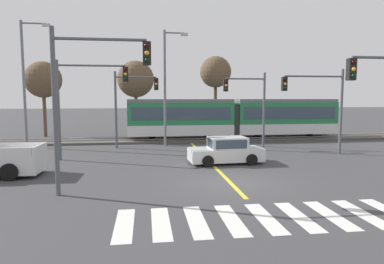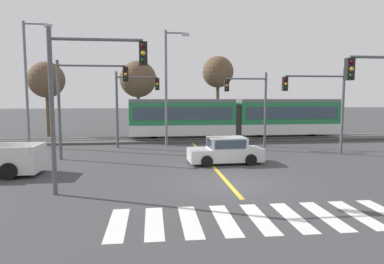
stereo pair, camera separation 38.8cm
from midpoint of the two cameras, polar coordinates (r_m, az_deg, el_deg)
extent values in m
plane|color=#3D3D3F|center=(15.46, 5.75, -8.47)|extent=(200.00, 200.00, 0.00)
cube|color=#4C4742|center=(30.09, -0.96, -1.22)|extent=(120.00, 4.00, 0.18)
cube|color=#939399|center=(29.37, -0.79, -1.12)|extent=(120.00, 0.08, 0.10)
cube|color=#939399|center=(30.79, -1.12, -0.79)|extent=(120.00, 0.08, 0.10)
cube|color=silver|center=(29.92, -2.32, 0.45)|extent=(9.00, 2.60, 0.90)
cube|color=#237A47|center=(29.82, -2.33, 3.13)|extent=(9.00, 2.60, 1.90)
cube|color=#384756|center=(28.50, -2.08, 3.10)|extent=(8.28, 0.04, 1.04)
cube|color=slate|center=(29.79, -2.34, 5.23)|extent=(9.00, 2.39, 0.28)
cylinder|color=black|center=(30.30, 2.35, -0.33)|extent=(0.70, 0.20, 0.70)
cylinder|color=black|center=(29.84, -7.05, -0.47)|extent=(0.70, 0.20, 0.70)
cube|color=silver|center=(32.23, 14.75, 0.66)|extent=(9.00, 2.60, 0.90)
cube|color=#237A47|center=(32.14, 14.81, 3.14)|extent=(9.00, 2.60, 1.90)
cube|color=#384756|center=(30.92, 15.75, 3.11)|extent=(8.28, 0.04, 1.04)
cube|color=slate|center=(32.11, 14.86, 5.08)|extent=(9.00, 2.39, 0.28)
cylinder|color=black|center=(33.30, 18.66, -0.08)|extent=(0.70, 0.20, 0.70)
cylinder|color=black|center=(31.41, 10.55, -0.21)|extent=(0.70, 0.20, 0.70)
cube|color=#2D2D2D|center=(30.68, 6.55, 1.87)|extent=(0.50, 2.34, 2.80)
cube|color=silver|center=(10.87, -12.27, -14.85)|extent=(0.57, 2.80, 0.01)
cube|color=silver|center=(10.84, -6.26, -14.83)|extent=(0.57, 2.80, 0.01)
cube|color=silver|center=(10.91, -0.28, -14.64)|extent=(0.57, 2.80, 0.01)
cube|color=silver|center=(11.09, 5.55, -14.32)|extent=(0.57, 2.80, 0.01)
cube|color=silver|center=(11.38, 11.11, -13.87)|extent=(0.57, 2.80, 0.01)
cube|color=silver|center=(11.76, 16.34, -13.33)|extent=(0.57, 2.80, 0.01)
cube|color=silver|center=(12.23, 21.18, -12.74)|extent=(0.57, 2.80, 0.01)
cube|color=silver|center=(12.78, 25.61, -12.12)|extent=(0.57, 2.80, 0.01)
cube|color=gold|center=(20.56, 2.28, -4.82)|extent=(0.20, 15.53, 0.01)
cube|color=silver|center=(19.82, 5.07, -3.73)|extent=(4.29, 1.94, 0.72)
cube|color=silver|center=(19.74, 5.37, -1.77)|extent=(2.19, 1.64, 0.64)
cube|color=#384756|center=(19.48, 2.54, -1.86)|extent=(0.18, 1.43, 0.52)
cube|color=#384756|center=(19.00, 6.03, -2.08)|extent=(1.78, 0.14, 0.48)
cylinder|color=black|center=(18.73, 2.07, -4.89)|extent=(0.65, 0.26, 0.64)
cylinder|color=black|center=(20.36, 0.98, -4.01)|extent=(0.65, 0.26, 0.64)
cylinder|color=black|center=(19.45, 9.34, -4.56)|extent=(0.65, 0.26, 0.64)
cylinder|color=black|center=(21.02, 7.72, -3.75)|extent=(0.65, 0.26, 0.64)
cube|color=silver|center=(17.95, -29.82, -2.91)|extent=(2.70, 0.17, 0.36)
cube|color=silver|center=(19.64, -27.73, -2.10)|extent=(2.70, 0.17, 0.36)
cube|color=silver|center=(18.31, -24.58, -2.50)|extent=(0.15, 1.96, 0.36)
cylinder|color=black|center=(17.92, -28.70, -5.87)|extent=(0.80, 0.29, 0.80)
cylinder|color=black|center=(19.71, -26.58, -4.74)|extent=(0.80, 0.29, 0.80)
cylinder|color=#515459|center=(24.69, 23.18, 3.09)|extent=(0.18, 0.18, 5.63)
cylinder|color=#515459|center=(23.74, 19.22, 8.76)|extent=(4.00, 0.12, 0.12)
cube|color=black|center=(22.89, 14.66, 7.76)|extent=(0.32, 0.28, 0.90)
sphere|color=#360605|center=(22.76, 14.83, 8.44)|extent=(0.18, 0.18, 0.18)
sphere|color=#F7AA26|center=(22.75, 14.81, 7.76)|extent=(0.18, 0.18, 0.18)
sphere|color=black|center=(22.74, 14.79, 7.08)|extent=(0.18, 0.18, 0.18)
cylinder|color=#515459|center=(26.61, 11.49, 3.62)|extent=(0.18, 0.18, 5.64)
cylinder|color=#515459|center=(26.17, 8.45, 8.77)|extent=(3.00, 0.12, 0.12)
cube|color=black|center=(25.77, 5.20, 7.74)|extent=(0.32, 0.28, 0.90)
sphere|color=#360605|center=(25.63, 5.28, 8.35)|extent=(0.18, 0.18, 0.18)
sphere|color=#F7AA26|center=(25.62, 5.28, 7.75)|extent=(0.18, 0.18, 0.18)
sphere|color=black|center=(25.62, 5.27, 7.15)|extent=(0.18, 0.18, 0.18)
cylinder|color=#515459|center=(14.10, -22.60, 2.98)|extent=(0.18, 0.18, 6.44)
cylinder|color=#515459|center=(13.91, -15.85, 14.65)|extent=(3.50, 0.12, 0.12)
cube|color=black|center=(13.72, -8.35, 12.83)|extent=(0.32, 0.28, 0.90)
sphere|color=#360605|center=(13.60, -8.37, 14.03)|extent=(0.18, 0.18, 0.18)
sphere|color=#F7AA26|center=(13.57, -8.36, 12.91)|extent=(0.18, 0.18, 0.18)
sphere|color=black|center=(13.54, -8.34, 11.77)|extent=(0.18, 0.18, 0.18)
cube|color=black|center=(15.68, 24.38, 9.48)|extent=(0.32, 0.28, 0.90)
sphere|color=#360605|center=(15.58, 24.72, 10.49)|extent=(0.18, 0.18, 0.18)
sphere|color=#F7AA26|center=(15.56, 24.67, 9.50)|extent=(0.18, 0.18, 0.18)
sphere|color=black|center=(15.54, 24.63, 8.51)|extent=(0.18, 0.18, 0.18)
cylinder|color=#515459|center=(26.00, -13.00, 3.58)|extent=(0.18, 0.18, 5.67)
cylinder|color=#515459|center=(25.93, -9.79, 9.00)|extent=(3.00, 0.12, 0.12)
cube|color=black|center=(25.90, -6.42, 7.95)|extent=(0.32, 0.28, 0.90)
sphere|color=#360605|center=(25.76, -6.42, 8.56)|extent=(0.18, 0.18, 0.18)
sphere|color=#F7AA26|center=(25.75, -6.41, 7.96)|extent=(0.18, 0.18, 0.18)
sphere|color=black|center=(25.74, -6.40, 7.36)|extent=(0.18, 0.18, 0.18)
cylinder|color=#515459|center=(22.07, -21.83, 3.34)|extent=(0.18, 0.18, 6.00)
cylinder|color=#515459|center=(21.74, -16.91, 10.55)|extent=(4.00, 0.12, 0.12)
cube|color=black|center=(21.48, -11.52, 9.41)|extent=(0.32, 0.28, 0.90)
sphere|color=#360605|center=(21.35, -11.56, 10.15)|extent=(0.18, 0.18, 0.18)
sphere|color=#F7AA26|center=(21.33, -11.55, 9.43)|extent=(0.18, 0.18, 0.18)
sphere|color=black|center=(21.32, -11.53, 8.71)|extent=(0.18, 0.18, 0.18)
cylinder|color=slate|center=(28.60, -26.57, 7.03)|extent=(0.20, 0.20, 9.38)
cylinder|color=slate|center=(28.82, -25.28, 16.07)|extent=(1.75, 0.12, 0.12)
cube|color=#B2B2B7|center=(28.56, -23.53, 16.04)|extent=(0.56, 0.28, 0.20)
cylinder|color=slate|center=(26.57, -4.97, 7.18)|extent=(0.20, 0.20, 8.85)
cylinder|color=slate|center=(27.05, -3.39, 16.17)|extent=(1.51, 0.12, 0.12)
cube|color=#B2B2B7|center=(27.10, -1.72, 15.94)|extent=(0.56, 0.28, 0.20)
cylinder|color=brown|center=(35.51, -23.65, 3.07)|extent=(0.32, 0.32, 4.74)
sphere|color=brown|center=(35.51, -23.85, 8.00)|extent=(3.42, 3.42, 3.42)
cylinder|color=brown|center=(33.79, -9.62, 3.42)|extent=(0.32, 0.32, 4.81)
sphere|color=brown|center=(33.80, -9.71, 8.70)|extent=(3.53, 3.53, 3.53)
cylinder|color=brown|center=(33.96, 3.58, 4.20)|extent=(0.32, 0.32, 5.62)
sphere|color=brown|center=(34.03, 3.61, 9.97)|extent=(3.06, 3.06, 3.06)
camera|label=1|loc=(0.19, -90.51, -0.05)|focal=32.00mm
camera|label=2|loc=(0.19, 89.49, 0.05)|focal=32.00mm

